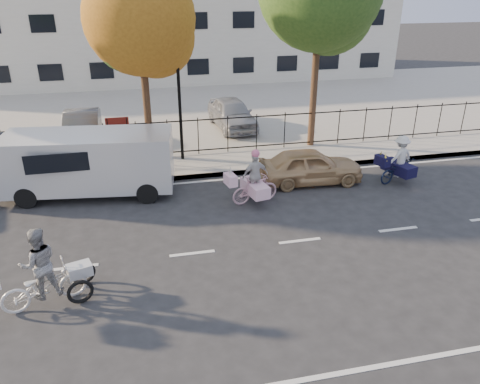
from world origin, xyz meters
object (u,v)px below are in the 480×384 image
object	(u,v)px
gold_sedan	(310,166)
lot_car_d	(232,113)
zebra_trike	(42,276)
white_van	(86,162)
lot_car_c	(82,128)
pedestrian	(7,160)
bull_bike	(399,164)
unicorn_bike	(254,183)
lamppost	(179,83)

from	to	relation	value
gold_sedan	lot_car_d	size ratio (longest dim) A/B	0.90
zebra_trike	white_van	world-z (taller)	white_van
zebra_trike	lot_car_c	xyz separation A→B (m)	(0.00, 10.94, 0.09)
gold_sedan	pedestrian	distance (m)	10.30
lot_car_d	gold_sedan	bearing A→B (deg)	-82.93
lot_car_d	lot_car_c	bearing A→B (deg)	-177.48
lot_car_d	white_van	bearing A→B (deg)	-140.77
bull_bike	white_van	distance (m)	10.70
white_van	gold_sedan	xyz separation A→B (m)	(7.54, -0.70, -0.53)
white_van	lot_car_d	bearing A→B (deg)	51.51
lot_car_c	unicorn_bike	bearing A→B (deg)	-51.31
bull_bike	gold_sedan	world-z (taller)	bull_bike
lamppost	lot_car_d	size ratio (longest dim) A/B	1.07
zebra_trike	white_van	distance (m)	5.91
zebra_trike	lot_car_c	world-z (taller)	zebra_trike
white_van	lot_car_c	world-z (taller)	white_van
lamppost	lot_car_c	world-z (taller)	lamppost
lot_car_c	white_van	bearing A→B (deg)	-84.86
bull_bike	gold_sedan	bearing A→B (deg)	62.57
pedestrian	lot_car_c	bearing A→B (deg)	-156.49
lamppost	zebra_trike	world-z (taller)	lamppost
lot_car_c	lot_car_d	xyz separation A→B (m)	(6.68, 0.89, 0.01)
unicorn_bike	lot_car_d	world-z (taller)	unicorn_bike
pedestrian	lamppost	bearing A→B (deg)	152.94
zebra_trike	gold_sedan	xyz separation A→B (m)	(8.11, 5.17, -0.11)
zebra_trike	lot_car_d	world-z (taller)	zebra_trike
lamppost	gold_sedan	world-z (taller)	lamppost
white_van	pedestrian	xyz separation A→B (m)	(-2.62, 0.90, -0.04)
bull_bike	unicorn_bike	bearing A→B (deg)	79.51
white_van	pedestrian	world-z (taller)	white_van
bull_bike	pedestrian	xyz separation A→B (m)	(-13.23, 2.21, 0.43)
bull_bike	lot_car_d	xyz separation A→B (m)	(-4.49, 7.27, 0.16)
zebra_trike	gold_sedan	world-z (taller)	zebra_trike
bull_bike	lot_car_d	size ratio (longest dim) A/B	0.47
white_van	pedestrian	distance (m)	2.77
white_van	pedestrian	bearing A→B (deg)	168.30
unicorn_bike	lot_car_d	xyz separation A→B (m)	(0.90, 7.81, 0.17)
pedestrian	zebra_trike	bearing A→B (deg)	66.68
zebra_trike	bull_bike	size ratio (longest dim) A/B	1.17
lot_car_c	lot_car_d	bearing A→B (deg)	6.39
zebra_trike	lot_car_c	size ratio (longest dim) A/B	0.54
white_van	lot_car_c	bearing A→B (deg)	103.55
zebra_trike	pedestrian	distance (m)	7.09
white_van	gold_sedan	world-z (taller)	white_van
bull_bike	white_van	bearing A→B (deg)	66.75
bull_bike	lot_car_c	size ratio (longest dim) A/B	0.46
unicorn_bike	gold_sedan	size ratio (longest dim) A/B	0.50
lamppost	unicorn_bike	xyz separation A→B (m)	(1.85, -4.15, -2.44)
lamppost	white_van	distance (m)	4.52
gold_sedan	white_van	bearing A→B (deg)	87.58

